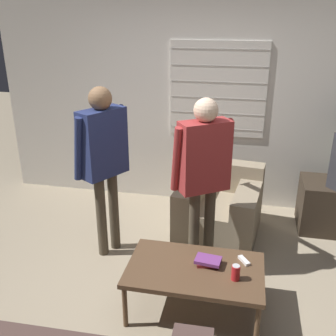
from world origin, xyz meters
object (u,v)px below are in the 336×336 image
person_left_standing (103,151)px  person_right_standing (203,166)px  soda_can (236,273)px  armchair_beige (220,208)px  book_stack (208,261)px  spare_remote (244,261)px  coffee_table (195,272)px

person_left_standing → person_right_standing: 0.97m
person_right_standing → soda_can: size_ratio=13.27×
armchair_beige → person_right_standing: bearing=86.5°
book_stack → soda_can: 0.28m
armchair_beige → spare_remote: size_ratio=7.46×
person_left_standing → spare_remote: bearing=-80.6°
coffee_table → book_stack: (0.09, 0.07, 0.07)m
person_left_standing → soda_can: size_ratio=13.58×
person_left_standing → person_right_standing: bearing=-64.9°
book_stack → spare_remote: 0.30m
book_stack → spare_remote: bearing=17.5°
book_stack → person_right_standing: bearing=102.8°
coffee_table → person_left_standing: person_left_standing is taller
armchair_beige → soda_can: armchair_beige is taller
person_right_standing → spare_remote: (0.41, -0.45, -0.63)m
book_stack → coffee_table: bearing=-142.6°
coffee_table → spare_remote: size_ratio=8.37×
armchair_beige → book_stack: armchair_beige is taller
person_left_standing → soda_can: (1.32, -0.79, -0.61)m
person_left_standing → coffee_table: bearing=-94.4°
coffee_table → soda_can: size_ratio=8.67×
coffee_table → person_left_standing: bearing=144.7°
armchair_beige → book_stack: 1.22m
armchair_beige → coffee_table: bearing=92.8°
person_left_standing → person_right_standing: person_left_standing is taller
person_right_standing → spare_remote: bearing=-81.2°
coffee_table → person_left_standing: (-1.00, 0.71, 0.71)m
spare_remote → book_stack: bearing=164.0°
coffee_table → spare_remote: bearing=23.0°
soda_can → spare_remote: size_ratio=0.97×
person_right_standing → soda_can: 0.97m
soda_can → person_right_standing: bearing=117.0°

